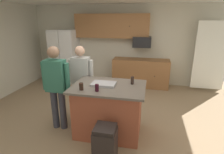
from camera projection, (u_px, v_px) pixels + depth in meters
floor at (104, 122)px, 3.96m from camera, size 7.04×7.04×0.00m
back_wall at (124, 45)px, 6.16m from camera, size 6.40×0.10×2.60m
french_door_window_panel at (210, 56)px, 5.33m from camera, size 0.90×0.06×2.00m
cabinet_run_upper at (112, 26)px, 5.87m from camera, size 2.40×0.38×0.75m
cabinet_run_lower at (141, 73)px, 6.01m from camera, size 1.80×0.63×0.90m
refrigerator at (65, 56)px, 6.30m from camera, size 0.86×0.76×1.80m
microwave_over_range at (142, 42)px, 5.72m from camera, size 0.56×0.40×0.32m
kitchen_island at (109, 109)px, 3.49m from camera, size 1.34×0.97×0.97m
person_guest_by_door at (56, 83)px, 3.49m from camera, size 0.57×0.22×1.68m
person_host_foreground at (81, 77)px, 4.03m from camera, size 0.57×0.22×1.60m
glass_short_whisky at (97, 88)px, 3.08m from camera, size 0.07×0.07×0.12m
glass_dark_ale at (132, 80)px, 3.42m from camera, size 0.06×0.06×0.14m
glass_stout_tall at (81, 86)px, 3.13m from camera, size 0.07×0.07×0.13m
serving_tray at (104, 84)px, 3.38m from camera, size 0.44×0.30×0.04m
trash_bin at (105, 144)px, 2.81m from camera, size 0.34×0.34×0.61m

